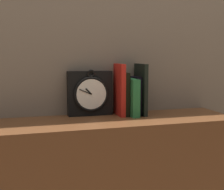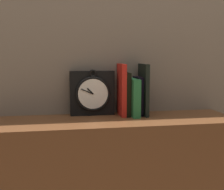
{
  "view_description": "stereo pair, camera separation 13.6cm",
  "coord_description": "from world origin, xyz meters",
  "px_view_note": "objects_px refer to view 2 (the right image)",
  "views": [
    {
      "loc": [
        -0.38,
        -1.3,
        1.15
      ],
      "look_at": [
        0.0,
        0.0,
        0.97
      ],
      "focal_mm": 50.0,
      "sensor_mm": 36.0,
      "label": 1
    },
    {
      "loc": [
        -0.24,
        -1.33,
        1.15
      ],
      "look_at": [
        0.0,
        0.0,
        0.97
      ],
      "focal_mm": 50.0,
      "sensor_mm": 36.0,
      "label": 2
    }
  ],
  "objects_px": {
    "clock": "(92,93)",
    "book_slot3_black": "(138,96)",
    "book_slot2_green": "(133,97)",
    "book_slot4_black": "(143,90)",
    "book_slot0_red": "(122,90)",
    "book_slot1_black": "(126,94)"
  },
  "relations": [
    {
      "from": "clock",
      "to": "book_slot1_black",
      "type": "height_order",
      "value": "clock"
    },
    {
      "from": "clock",
      "to": "book_slot0_red",
      "type": "distance_m",
      "value": 0.14
    },
    {
      "from": "book_slot2_green",
      "to": "book_slot3_black",
      "type": "bearing_deg",
      "value": 36.23
    },
    {
      "from": "book_slot2_green",
      "to": "book_slot4_black",
      "type": "height_order",
      "value": "book_slot4_black"
    },
    {
      "from": "book_slot3_black",
      "to": "book_slot1_black",
      "type": "bearing_deg",
      "value": -175.42
    },
    {
      "from": "book_slot1_black",
      "to": "clock",
      "type": "bearing_deg",
      "value": 168.73
    },
    {
      "from": "book_slot4_black",
      "to": "book_slot2_green",
      "type": "bearing_deg",
      "value": -170.63
    },
    {
      "from": "clock",
      "to": "book_slot3_black",
      "type": "xyz_separation_m",
      "value": [
        0.22,
        -0.03,
        -0.01
      ]
    },
    {
      "from": "book_slot1_black",
      "to": "book_slot2_green",
      "type": "height_order",
      "value": "book_slot1_black"
    },
    {
      "from": "book_slot0_red",
      "to": "book_slot4_black",
      "type": "height_order",
      "value": "same"
    },
    {
      "from": "clock",
      "to": "book_slot3_black",
      "type": "bearing_deg",
      "value": -6.95
    },
    {
      "from": "book_slot0_red",
      "to": "book_slot4_black",
      "type": "relative_size",
      "value": 1.0
    },
    {
      "from": "clock",
      "to": "book_slot4_black",
      "type": "bearing_deg",
      "value": -9.42
    },
    {
      "from": "book_slot0_red",
      "to": "book_slot2_green",
      "type": "xyz_separation_m",
      "value": [
        0.05,
        -0.02,
        -0.03
      ]
    },
    {
      "from": "book_slot1_black",
      "to": "book_slot2_green",
      "type": "relative_size",
      "value": 1.17
    },
    {
      "from": "book_slot1_black",
      "to": "book_slot3_black",
      "type": "relative_size",
      "value": 1.12
    },
    {
      "from": "clock",
      "to": "book_slot2_green",
      "type": "height_order",
      "value": "clock"
    },
    {
      "from": "book_slot2_green",
      "to": "book_slot0_red",
      "type": "bearing_deg",
      "value": 163.33
    },
    {
      "from": "book_slot0_red",
      "to": "book_slot3_black",
      "type": "relative_size",
      "value": 1.34
    },
    {
      "from": "clock",
      "to": "book_slot2_green",
      "type": "distance_m",
      "value": 0.19
    },
    {
      "from": "book_slot0_red",
      "to": "book_slot1_black",
      "type": "bearing_deg",
      "value": 4.67
    },
    {
      "from": "book_slot3_black",
      "to": "book_slot2_green",
      "type": "bearing_deg",
      "value": -143.77
    }
  ]
}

